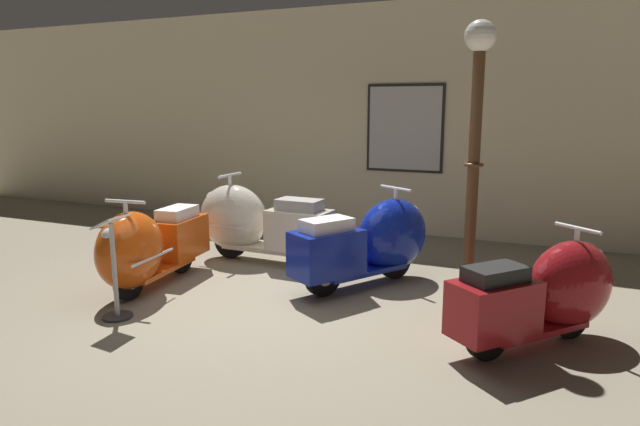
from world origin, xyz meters
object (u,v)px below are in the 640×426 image
scooter_2 (374,241)px  scooter_3 (548,293)px  scooter_0 (147,247)px  info_stanchion (115,276)px  lamppost (474,155)px  scooter_1 (253,222)px

scooter_2 → scooter_3: size_ratio=1.15×
scooter_0 → info_stanchion: (0.28, -0.78, -0.07)m
scooter_2 → lamppost: bearing=-79.6°
scooter_1 → info_stanchion: size_ratio=1.86×
scooter_0 → info_stanchion: bearing=14.3°
scooter_2 → lamppost: (1.10, -0.41, 1.04)m
scooter_1 → info_stanchion: (-0.19, -2.23, -0.10)m
scooter_1 → scooter_3: 3.77m
scooter_3 → scooter_2: bearing=102.0°
scooter_0 → scooter_1: 1.53m
scooter_1 → scooter_3: size_ratio=1.20×
scooter_1 → lamppost: size_ratio=0.67×
scooter_0 → lamppost: lamppost is taller
scooter_1 → scooter_2: (1.72, -0.28, -0.02)m
lamppost → info_stanchion: 3.57m
scooter_3 → lamppost: lamppost is taller
scooter_2 → scooter_3: scooter_2 is taller
scooter_0 → scooter_3: (4.04, 0.20, -0.03)m
scooter_3 → info_stanchion: size_ratio=1.55×
scooter_3 → lamppost: 1.42m
scooter_0 → lamppost: size_ratio=0.64×
scooter_1 → scooter_2: bearing=172.6°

